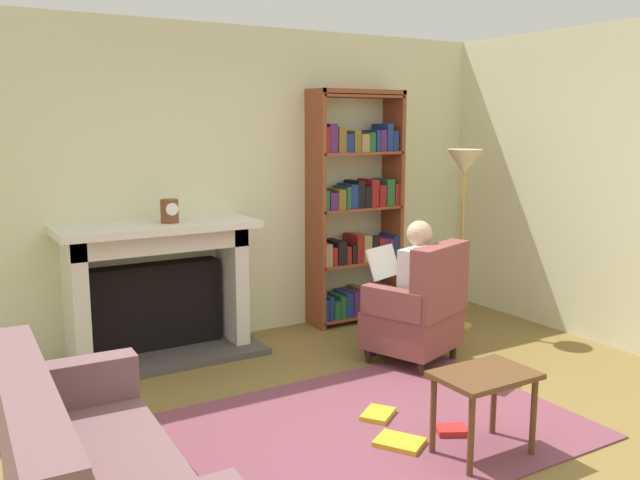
{
  "coord_description": "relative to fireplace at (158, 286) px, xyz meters",
  "views": [
    {
      "loc": [
        -2.38,
        -2.93,
        1.88
      ],
      "look_at": [
        0.1,
        1.2,
        1.05
      ],
      "focal_mm": 38.1,
      "sensor_mm": 36.0,
      "label": 1
    }
  ],
  "objects": [
    {
      "name": "ground",
      "position": [
        0.77,
        -2.3,
        -0.59
      ],
      "size": [
        14.0,
        14.0,
        0.0
      ],
      "primitive_type": "plane",
      "color": "olive"
    },
    {
      "name": "back_wall",
      "position": [
        0.77,
        0.25,
        0.76
      ],
      "size": [
        5.6,
        0.1,
        2.7
      ],
      "primitive_type": "cube",
      "color": "beige",
      "rests_on": "ground"
    },
    {
      "name": "side_wall_right",
      "position": [
        3.42,
        -1.05,
        0.76
      ],
      "size": [
        0.1,
        5.2,
        2.7
      ],
      "primitive_type": "cube",
      "color": "beige",
      "rests_on": "ground"
    },
    {
      "name": "area_rug",
      "position": [
        0.77,
        -2.0,
        -0.58
      ],
      "size": [
        2.4,
        1.8,
        0.01
      ],
      "primitive_type": "cube",
      "color": "brown",
      "rests_on": "ground"
    },
    {
      "name": "fireplace",
      "position": [
        0.0,
        0.0,
        0.0
      ],
      "size": [
        1.6,
        0.64,
        1.11
      ],
      "color": "#4C4742",
      "rests_on": "ground"
    },
    {
      "name": "mantel_clock",
      "position": [
        0.09,
        -0.1,
        0.62
      ],
      "size": [
        0.14,
        0.14,
        0.18
      ],
      "color": "brown",
      "rests_on": "fireplace"
    },
    {
      "name": "bookshelf",
      "position": [
        1.95,
        0.03,
        0.46
      ],
      "size": [
        0.91,
        0.32,
        2.18
      ],
      "color": "brown",
      "rests_on": "ground"
    },
    {
      "name": "armchair_reading",
      "position": [
        1.72,
        -1.2,
        -0.16
      ],
      "size": [
        0.82,
        0.8,
        0.97
      ],
      "rotation": [
        0.0,
        0.0,
        3.5
      ],
      "color": "#331E14",
      "rests_on": "ground"
    },
    {
      "name": "seated_reader",
      "position": [
        1.68,
        -1.09,
        0.04
      ],
      "size": [
        0.49,
        0.59,
        1.14
      ],
      "rotation": [
        0.0,
        0.0,
        3.5
      ],
      "color": "silver",
      "rests_on": "ground"
    },
    {
      "name": "side_table",
      "position": [
        1.06,
        -2.59,
        -0.17
      ],
      "size": [
        0.56,
        0.39,
        0.5
      ],
      "color": "brown",
      "rests_on": "ground"
    },
    {
      "name": "scattered_books",
      "position": [
        0.84,
        -2.16,
        -0.56
      ],
      "size": [
        0.64,
        0.69,
        0.04
      ],
      "color": "gold",
      "rests_on": "area_rug"
    },
    {
      "name": "floor_lamp",
      "position": [
        2.63,
        -0.67,
        0.81
      ],
      "size": [
        0.32,
        0.32,
        1.65
      ],
      "color": "#B7933F",
      "rests_on": "ground"
    }
  ]
}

